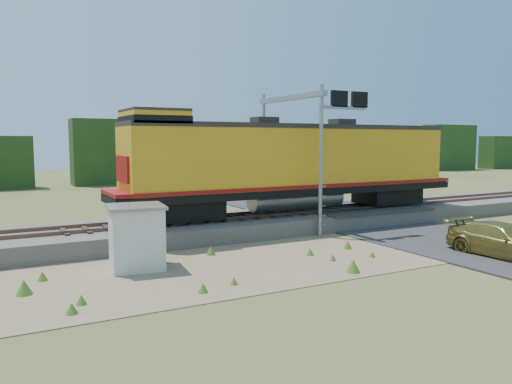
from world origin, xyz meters
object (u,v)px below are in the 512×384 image
shed (136,237)px  locomotive (292,163)px  signal_gantry (303,125)px  car (505,241)px

shed → locomotive: bearing=32.5°
signal_gantry → car: 10.98m
signal_gantry → locomotive: bearing=107.7°
signal_gantry → shed: bearing=-158.3°
locomotive → signal_gantry: size_ratio=2.72×
car → signal_gantry: bearing=109.3°
shed → signal_gantry: signal_gantry is taller
shed → signal_gantry: 11.43m
locomotive → signal_gantry: 2.10m
signal_gantry → car: (3.54, -9.23, -4.79)m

